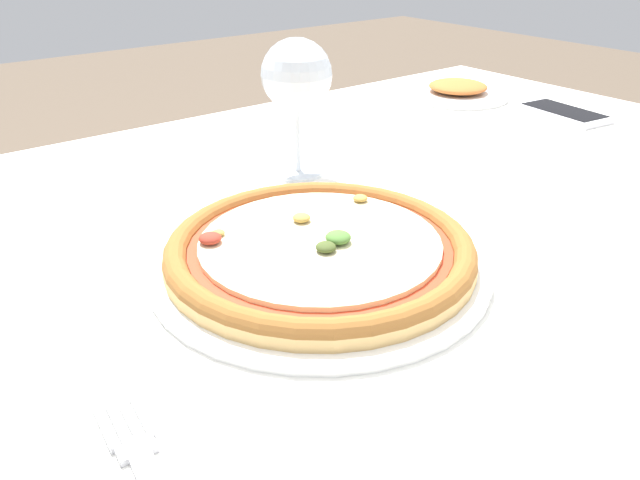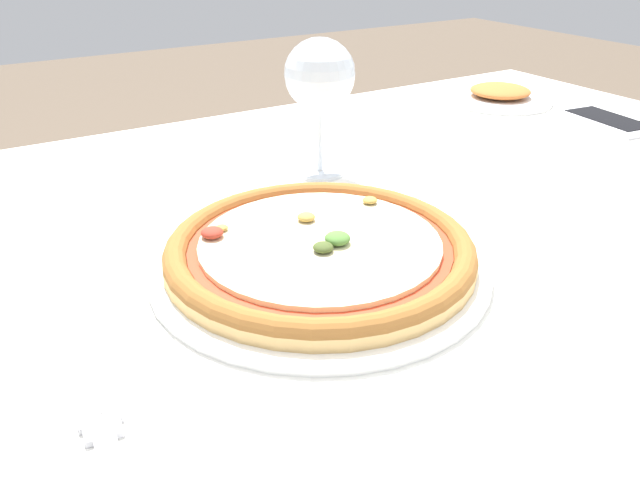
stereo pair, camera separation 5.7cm
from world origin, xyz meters
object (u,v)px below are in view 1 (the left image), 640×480
Objects in this scene: dining_table at (390,266)px; side_plate at (457,91)px; pizza_plate at (320,252)px; cell_phone at (564,113)px; fork at (151,480)px; wine_glass_far_left at (297,78)px.

side_plate is (0.42, 0.27, 0.10)m from dining_table.
pizza_plate is at bearing -156.09° from dining_table.
cell_phone is (0.63, 0.15, -0.01)m from pizza_plate.
pizza_plate reaches higher than fork.
pizza_plate is 0.68m from side_plate.
wine_glass_far_left reaches higher than pizza_plate.
wine_glass_far_left is at bearing 44.15° from fork.
fork is 0.91m from cell_phone.
wine_glass_far_left reaches higher than fork.
pizza_plate is 2.10× the size of cell_phone.
side_plate reaches higher than fork.
wine_glass_far_left is at bearing 173.31° from cell_phone.
wine_glass_far_left reaches higher than side_plate.
pizza_plate is 1.86× the size of wine_glass_far_left.
dining_table is 4.05× the size of pizza_plate.
side_plate is (-0.05, 0.19, 0.01)m from cell_phone.
dining_table is 8.49× the size of cell_phone.
side_plate reaches higher than cell_phone.
fork is 0.52m from wine_glass_far_left.
cell_phone is (0.47, 0.08, 0.10)m from dining_table.
pizza_plate reaches higher than cell_phone.
pizza_plate is 0.27m from fork.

